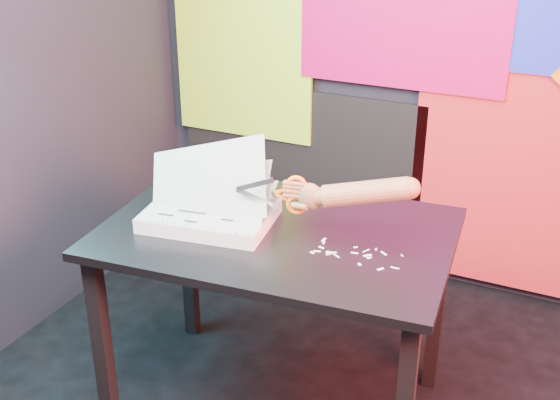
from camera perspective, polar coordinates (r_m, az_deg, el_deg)
The scene contains 7 objects.
room at distance 1.76m, azimuth 4.40°, elevation 9.20°, with size 3.01×3.01×2.71m.
backdrop at distance 3.21m, azimuth 14.94°, elevation 8.34°, with size 2.88×0.05×2.08m.
work_table at distance 2.39m, azimuth -0.23°, elevation -4.42°, with size 1.22×0.88×0.75m.
printout_stack at distance 2.39m, azimuth -5.72°, elevation -1.12°, with size 0.49×0.37×0.31m.
scissors at distance 2.25m, azimuth 0.93°, elevation 0.44°, with size 0.23×0.06×0.14m.
hand_forearm at distance 2.21m, azimuth 6.22°, elevation 0.57°, with size 0.42×0.13×0.14m.
paper_clippings at distance 2.21m, azimuth 5.66°, elevation -4.35°, with size 0.28×0.13×0.00m.
Camera 1 is at (0.61, -1.58, 1.82)m, focal length 45.00 mm.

